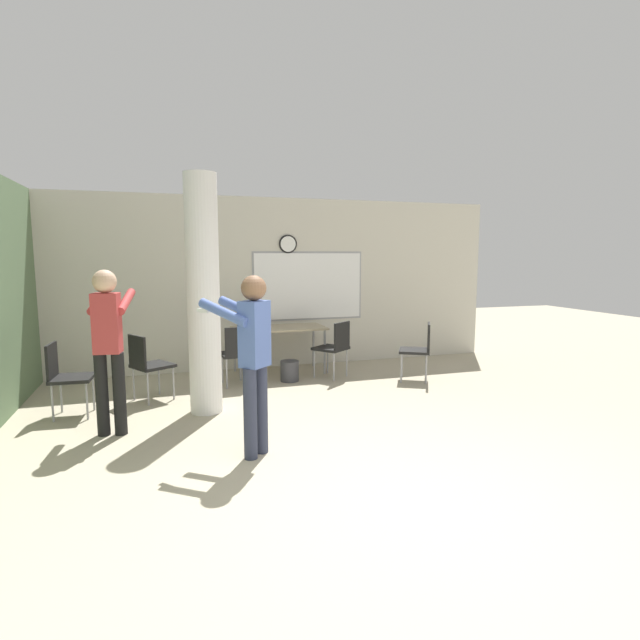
{
  "coord_description": "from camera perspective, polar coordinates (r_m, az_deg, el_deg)",
  "views": [
    {
      "loc": [
        -1.71,
        -3.11,
        1.87
      ],
      "look_at": [
        0.02,
        2.32,
        1.13
      ],
      "focal_mm": 28.0,
      "sensor_mm": 36.0,
      "label": 1
    }
  ],
  "objects": [
    {
      "name": "chair_near_pillar",
      "position": [
        6.77,
        -19.11,
        -4.57
      ],
      "size": [
        0.6,
        0.6,
        0.87
      ],
      "color": "black",
      "rests_on": "ground_plane"
    },
    {
      "name": "ground_plane",
      "position": [
        4.01,
        10.49,
        -20.5
      ],
      "size": [
        24.0,
        24.0,
        0.0
      ],
      "primitive_type": "plane",
      "color": "#ADA389"
    },
    {
      "name": "waste_bin",
      "position": [
        7.49,
        -3.49,
        -5.83
      ],
      "size": [
        0.28,
        0.28,
        0.31
      ],
      "color": "#38383D",
      "rests_on": "ground_plane"
    },
    {
      "name": "wall_back",
      "position": [
        8.36,
        -5.74,
        4.18
      ],
      "size": [
        8.0,
        0.15,
        2.8
      ],
      "color": "beige",
      "rests_on": "ground_plane"
    },
    {
      "name": "bottle_on_table",
      "position": [
        7.73,
        -7.28,
        -0.23
      ],
      "size": [
        0.07,
        0.07,
        0.29
      ],
      "color": "black",
      "rests_on": "folding_table"
    },
    {
      "name": "chair_by_left_wall",
      "position": [
        6.5,
        -27.1,
        -5.47
      ],
      "size": [
        0.47,
        0.47,
        0.87
      ],
      "color": "black",
      "rests_on": "ground_plane"
    },
    {
      "name": "folding_table",
      "position": [
        7.93,
        -4.72,
        -1.2
      ],
      "size": [
        1.45,
        0.73,
        0.74
      ],
      "color": "tan",
      "rests_on": "ground_plane"
    },
    {
      "name": "person_playing_front",
      "position": [
        4.63,
        -7.75,
        -3.53
      ],
      "size": [
        0.65,
        0.65,
        1.69
      ],
      "color": "#2D3347",
      "rests_on": "ground_plane"
    },
    {
      "name": "chair_table_right",
      "position": [
        7.61,
        1.68,
        -2.86
      ],
      "size": [
        0.62,
        0.62,
        0.87
      ],
      "color": "black",
      "rests_on": "ground_plane"
    },
    {
      "name": "support_pillar",
      "position": [
        5.99,
        -13.19,
        2.73
      ],
      "size": [
        0.38,
        0.38,
        2.8
      ],
      "color": "white",
      "rests_on": "ground_plane"
    },
    {
      "name": "chair_mid_room",
      "position": [
        7.58,
        11.28,
        -3.04
      ],
      "size": [
        0.6,
        0.6,
        0.87
      ],
      "color": "black",
      "rests_on": "ground_plane"
    },
    {
      "name": "person_watching_back",
      "position": [
        5.58,
        -23.03,
        -2.0
      ],
      "size": [
        0.46,
        0.66,
        1.73
      ],
      "color": "black",
      "rests_on": "ground_plane"
    },
    {
      "name": "chair_table_left",
      "position": [
        7.23,
        -9.41,
        -3.5
      ],
      "size": [
        0.46,
        0.46,
        0.87
      ],
      "color": "black",
      "rests_on": "ground_plane"
    }
  ]
}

